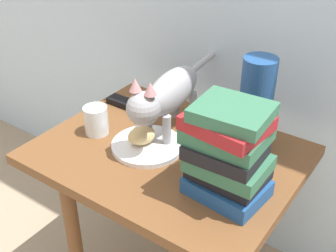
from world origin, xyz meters
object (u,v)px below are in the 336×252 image
book_stack (228,152)px  candle_jar (96,122)px  tv_remote (128,104)px  side_table (168,176)px  plate (147,145)px  cat (167,95)px  bread_roll (142,136)px  green_vase (256,104)px

book_stack → candle_jar: size_ratio=2.87×
book_stack → tv_remote: size_ratio=1.62×
side_table → tv_remote: tv_remote is taller
plate → candle_jar: bearing=-172.4°
cat → candle_jar: 0.23m
plate → cat: cat is taller
book_stack → candle_jar: book_stack is taller
tv_remote → bread_roll: bearing=-40.5°
green_vase → bread_roll: bearing=-143.1°
book_stack → green_vase: 0.23m
plate → candle_jar: size_ratio=2.37×
bread_roll → tv_remote: bread_roll is taller
tv_remote → book_stack: bearing=-22.7°
side_table → candle_jar: bearing=-168.9°
tv_remote → cat: bearing=-17.2°
bread_roll → tv_remote: size_ratio=0.53×
side_table → green_vase: size_ratio=2.68×
side_table → cat: bearing=127.1°
side_table → green_vase: 0.32m
cat → candle_jar: bearing=-148.2°
cat → green_vase: green_vase is taller
bread_roll → green_vase: (0.25, 0.18, 0.09)m
bread_roll → candle_jar: candle_jar is taller
bread_roll → book_stack: (0.28, -0.04, 0.08)m
book_stack → bread_roll: bearing=171.8°
candle_jar → cat: bearing=31.8°
book_stack → green_vase: size_ratio=0.92×
side_table → bread_roll: bearing=-157.5°
side_table → plate: (-0.06, -0.02, 0.10)m
cat → book_stack: bearing=-27.0°
side_table → candle_jar: size_ratio=8.32×
green_vase → book_stack: bearing=-80.5°
side_table → green_vase: (0.18, 0.16, 0.22)m
green_vase → candle_jar: size_ratio=3.11×
book_stack → candle_jar: (-0.44, 0.03, -0.08)m
bread_roll → cat: size_ratio=0.17×
cat → bread_roll: bearing=-102.1°
cat → green_vase: (0.23, 0.09, -0.00)m
side_table → book_stack: (0.21, -0.07, 0.21)m
candle_jar → book_stack: bearing=-3.3°
cat → book_stack: 0.30m
cat → book_stack: book_stack is taller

